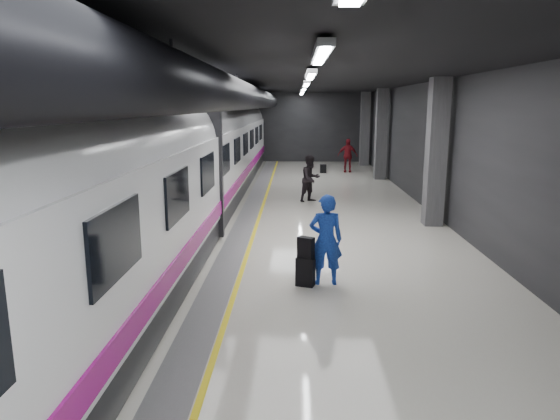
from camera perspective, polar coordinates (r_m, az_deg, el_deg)
ground at (r=13.89m, az=0.68°, el=-3.47°), size 40.00×40.00×0.00m
platform_hall at (r=14.36m, az=-0.38°, el=11.32°), size 10.02×40.02×4.51m
train at (r=13.94m, az=-12.82°, el=4.96°), size 3.05×38.00×4.05m
traveler_main at (r=10.35m, az=5.26°, el=-3.41°), size 0.72×0.50×1.91m
suitcase_main at (r=10.41m, az=2.93°, el=-7.04°), size 0.43×0.34×0.61m
shoulder_bag at (r=10.24m, az=2.98°, el=-4.30°), size 0.37×0.31×0.44m
traveler_far_a at (r=19.31m, az=3.52°, el=3.59°), size 1.11×1.08×1.80m
traveler_far_b at (r=28.32m, az=7.72°, el=6.20°), size 1.11×0.51×1.86m
suitcase_far at (r=27.80m, az=4.95°, el=4.72°), size 0.36×0.26×0.48m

